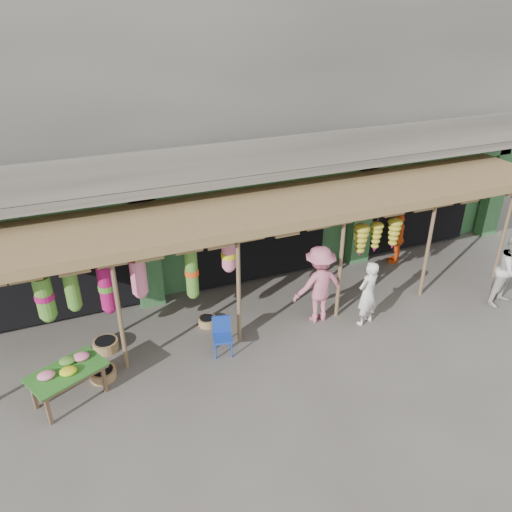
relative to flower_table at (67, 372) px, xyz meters
name	(u,v)px	position (x,y,z in m)	size (l,w,h in m)	color
ground	(295,320)	(5.13, 0.71, -0.66)	(80.00, 80.00, 0.00)	#514C47
building	(224,133)	(5.13, 5.57, 2.71)	(16.40, 6.80, 7.00)	gray
awning	(277,209)	(4.96, 1.51, 1.91)	(14.00, 2.70, 2.79)	brown
flower_table	(67,372)	(0.00, 0.00, 0.00)	(1.58, 1.30, 0.82)	brown
blue_chair	(222,333)	(3.15, 0.27, -0.19)	(0.48, 0.49, 0.84)	#17389A
basket_left	(106,345)	(0.81, 1.30, -0.55)	(0.55, 0.55, 0.23)	#9B8246
basket_mid	(103,374)	(0.63, 0.38, -0.56)	(0.53, 0.53, 0.20)	olive
basket_right	(207,321)	(3.13, 1.33, -0.57)	(0.41, 0.41, 0.19)	olive
person_front	(368,294)	(6.60, -0.01, 0.15)	(0.59, 0.39, 1.62)	white
person_right	(511,271)	(10.31, -0.62, 0.27)	(0.91, 0.71, 1.86)	beige
person_vendor	(398,238)	(9.13, 2.26, 0.09)	(0.88, 0.37, 1.51)	#F25816
person_shopper	(319,284)	(5.63, 0.56, 0.30)	(1.24, 0.71, 1.92)	#C66880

